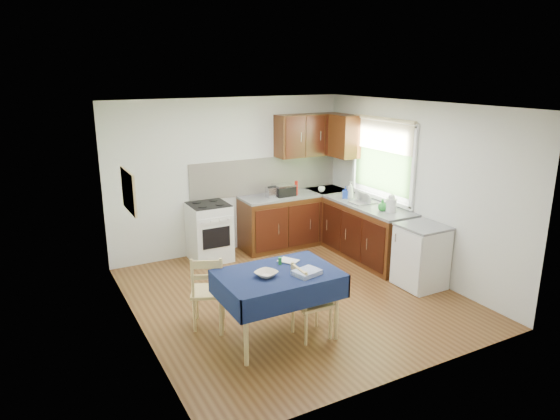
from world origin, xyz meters
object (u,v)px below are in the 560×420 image
chair_near (308,299)px  kettle (391,204)px  chair_far (208,289)px  dining_table (278,281)px  sandwich_press (284,190)px  toaster (274,192)px  dish_rack (363,202)px

chair_near → kettle: kettle is taller
chair_far → chair_near: chair_far is taller
dining_table → sandwich_press: 3.02m
dining_table → kettle: kettle is taller
dining_table → toaster: 2.91m
chair_near → chair_far: bearing=52.7°
dish_rack → dining_table: bearing=-152.4°
dining_table → kettle: (2.41, 0.99, 0.34)m
dining_table → chair_near: size_ratio=1.50×
chair_far → kettle: kettle is taller
sandwich_press → kettle: kettle is taller
chair_near → dish_rack: (2.06, 1.73, 0.46)m
dining_table → chair_near: chair_near is taller
chair_near → dish_rack: bearing=-47.3°
chair_far → sandwich_press: size_ratio=2.73×
sandwich_press → kettle: (0.92, -1.61, 0.02)m
kettle → toaster: bearing=125.0°
dish_rack → sandwich_press: bearing=123.9°
sandwich_press → kettle: 1.85m
sandwich_press → dish_rack: (0.86, -1.02, -0.07)m
toaster → dining_table: bearing=-121.7°
chair_far → sandwich_press: (2.09, 2.00, 0.52)m
toaster → kettle: kettle is taller
dish_rack → toaster: bearing=130.3°
dish_rack → kettle: 0.60m
chair_far → sandwich_press: bearing=-112.1°
sandwich_press → dining_table: bearing=-138.8°
chair_far → sandwich_press: sandwich_press is taller
toaster → chair_far: bearing=-138.6°
toaster → kettle: (1.12, -1.59, 0.03)m
chair_far → chair_near: bearing=164.2°
dining_table → chair_far: bearing=130.9°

